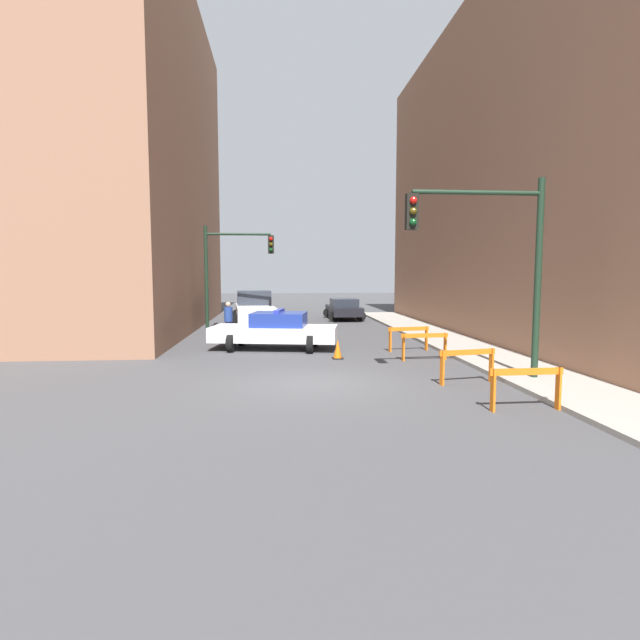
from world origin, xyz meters
name	(u,v)px	position (x,y,z in m)	size (l,w,h in m)	color
ground_plane	(313,383)	(0.00, 0.00, 0.00)	(120.00, 120.00, 0.00)	#424244
sidewalk_right	(539,376)	(6.20, 0.00, 0.06)	(2.40, 44.00, 0.12)	#9E998E
building_corner_left	(56,160)	(-12.00, 14.00, 8.57)	(14.00, 20.00, 17.13)	#93664C
building_right	(609,167)	(13.40, 8.00, 7.42)	(12.00, 28.00, 14.84)	#93664C
traffic_light_near	(496,248)	(4.73, -0.31, 3.53)	(3.64, 0.35, 5.20)	black
traffic_light_far	(229,263)	(-3.30, 12.28, 3.40)	(3.44, 0.35, 5.20)	black
police_car	(275,330)	(-0.99, 5.95, 0.72)	(4.95, 2.86, 1.52)	white
white_truck	(255,309)	(-2.15, 14.81, 0.91)	(2.99, 5.57, 1.90)	silver
parked_car_near	(344,309)	(3.23, 17.96, 0.67)	(2.33, 4.33, 1.31)	black
pedestrian_crossing	(228,321)	(-2.99, 8.57, 0.86)	(0.37, 0.37, 1.66)	#474C66
barrier_front	(526,382)	(4.26, -3.03, 0.62)	(1.60, 0.19, 0.90)	orange
barrier_mid	(467,360)	(4.00, -0.45, 0.62)	(1.58, 0.42, 0.90)	orange
barrier_back	(424,342)	(3.92, 3.08, 0.62)	(1.60, 0.26, 0.90)	orange
barrier_corner	(409,335)	(3.91, 5.06, 0.62)	(1.59, 0.39, 0.90)	orange
traffic_cone	(338,349)	(1.11, 3.64, 0.32)	(0.36, 0.36, 0.66)	black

